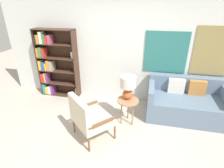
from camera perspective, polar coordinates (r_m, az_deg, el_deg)
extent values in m
plane|color=#B2A899|center=(3.28, -2.56, -21.78)|extent=(14.00, 14.00, 0.00)
cube|color=silver|center=(4.36, 4.04, 11.24)|extent=(6.40, 0.06, 2.70)
cube|color=#286B66|center=(4.29, 17.10, 9.82)|extent=(0.97, 0.02, 0.96)
cube|color=olive|center=(4.46, 29.93, 9.19)|extent=(0.79, 0.02, 1.08)
cube|color=#422B1E|center=(5.15, -22.41, 6.43)|extent=(0.02, 0.30, 1.80)
cube|color=#422B1E|center=(4.65, -11.56, 5.93)|extent=(0.02, 0.30, 1.80)
cube|color=#422B1E|center=(4.68, -18.70, 16.57)|extent=(1.07, 0.30, 0.02)
cube|color=#422B1E|center=(5.22, -16.02, -3.05)|extent=(1.07, 0.30, 0.02)
cube|color=#422B1E|center=(5.00, -16.47, 6.77)|extent=(1.07, 0.01, 1.80)
cube|color=#422B1E|center=(5.07, -16.49, 0.51)|extent=(1.07, 0.30, 0.02)
cube|color=teal|center=(5.37, -20.73, -1.09)|extent=(0.07, 0.25, 0.29)
cube|color=gold|center=(5.33, -20.12, -1.68)|extent=(0.07, 0.19, 0.21)
cube|color=silver|center=(5.31, -19.20, -1.54)|extent=(0.08, 0.25, 0.23)
cube|color=#7A338C|center=(5.25, -18.61, -1.53)|extent=(0.05, 0.23, 0.26)
cylinder|color=white|center=(4.98, -11.50, -2.56)|extent=(0.08, 0.08, 0.20)
cube|color=#422B1E|center=(4.94, -17.00, 4.27)|extent=(1.07, 0.30, 0.02)
cube|color=red|center=(5.23, -21.28, 2.16)|extent=(0.08, 0.23, 0.24)
cube|color=gold|center=(5.19, -20.55, 2.24)|extent=(0.04, 0.24, 0.27)
cube|color=#7A338C|center=(5.14, -20.20, 2.12)|extent=(0.04, 0.19, 0.28)
cube|color=#422B1E|center=(4.83, -17.53, 8.22)|extent=(1.07, 0.30, 0.02)
cube|color=gold|center=(5.10, -22.12, 5.81)|extent=(0.07, 0.18, 0.26)
cube|color=#2D56A8|center=(5.06, -21.16, 5.63)|extent=(0.09, 0.21, 0.22)
cube|color=gold|center=(5.04, -20.34, 5.47)|extent=(0.04, 0.23, 0.19)
cube|color=orange|center=(5.00, -19.73, 5.93)|extent=(0.08, 0.25, 0.27)
cube|color=gray|center=(4.94, -18.96, 5.73)|extent=(0.08, 0.22, 0.26)
cube|color=#422B1E|center=(4.74, -18.10, 12.33)|extent=(1.07, 0.30, 0.02)
cube|color=orange|center=(5.01, -22.81, 9.53)|extent=(0.06, 0.18, 0.24)
cube|color=#338C4C|center=(4.98, -21.86, 9.77)|extent=(0.07, 0.25, 0.26)
cube|color=red|center=(4.94, -21.25, 9.61)|extent=(0.05, 0.21, 0.24)
cylinder|color=white|center=(4.60, -12.79, 9.22)|extent=(0.10, 0.10, 0.17)
cube|color=black|center=(4.96, -23.31, 13.39)|extent=(0.05, 0.25, 0.20)
cube|color=orange|center=(4.91, -22.70, 13.46)|extent=(0.08, 0.21, 0.21)
cube|color=silver|center=(4.84, -21.94, 13.90)|extent=(0.08, 0.19, 0.29)
cube|color=#338C4C|center=(4.80, -21.19, 13.63)|extent=(0.06, 0.18, 0.24)
cube|color=red|center=(4.80, -20.21, 13.56)|extent=(0.07, 0.25, 0.20)
cube|color=#B24C6B|center=(4.75, -19.49, 13.63)|extent=(0.06, 0.23, 0.22)
cylinder|color=brown|center=(3.44, 0.91, -15.24)|extent=(0.04, 0.04, 0.34)
cylinder|color=brown|center=(3.85, -4.61, -10.30)|extent=(0.04, 0.04, 0.34)
cylinder|color=brown|center=(3.23, -7.56, -18.82)|extent=(0.04, 0.04, 0.34)
cylinder|color=brown|center=(3.66, -12.28, -13.03)|extent=(0.04, 0.04, 0.34)
cube|color=beige|center=(3.40, -6.08, -11.49)|extent=(0.95, 0.94, 0.08)
cube|color=beige|center=(3.14, -10.61, -8.95)|extent=(0.58, 0.54, 0.48)
cube|color=brown|center=(3.09, -3.10, -12.45)|extent=(0.42, 0.46, 0.04)
cube|color=brown|center=(3.56, -8.83, -7.02)|extent=(0.42, 0.46, 0.04)
cube|color=slate|center=(4.32, 22.70, -6.97)|extent=(1.69, 0.94, 0.48)
cube|color=slate|center=(4.45, 22.92, 0.16)|extent=(1.69, 0.20, 0.37)
cube|color=slate|center=(4.05, 12.70, -1.70)|extent=(0.12, 0.94, 0.26)
cube|color=beige|center=(4.29, 20.25, -0.58)|extent=(0.36, 0.12, 0.34)
cube|color=#B27538|center=(4.38, 26.05, -1.11)|extent=(0.36, 0.12, 0.34)
cylinder|color=#99704C|center=(3.65, 5.22, -5.40)|extent=(0.46, 0.46, 0.02)
cylinder|color=#99704C|center=(3.91, 5.33, -7.94)|extent=(0.03, 0.03, 0.54)
cylinder|color=#99704C|center=(3.75, 3.09, -9.42)|extent=(0.03, 0.03, 0.54)
cylinder|color=#99704C|center=(3.73, 6.73, -9.82)|extent=(0.03, 0.03, 0.54)
ellipsoid|color=#C65128|center=(3.64, 5.11, -3.33)|extent=(0.21, 0.21, 0.21)
cylinder|color=tan|center=(3.58, 5.19, -1.43)|extent=(0.02, 0.02, 0.06)
cylinder|color=beige|center=(3.51, 5.28, 0.69)|extent=(0.32, 0.32, 0.23)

